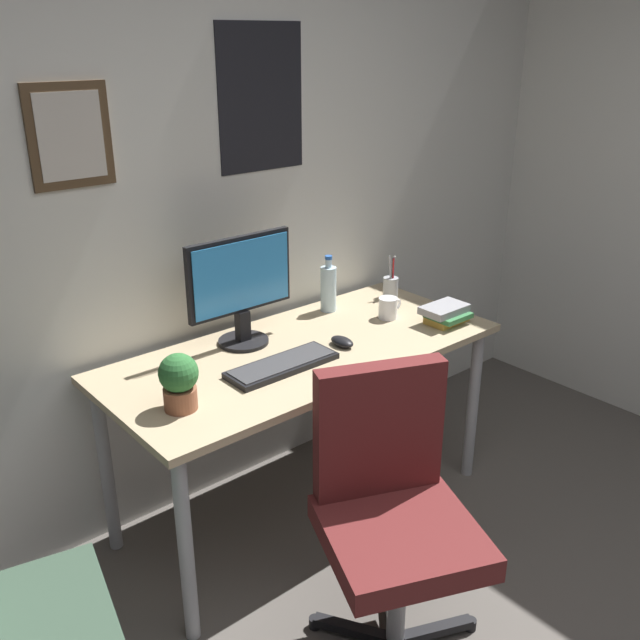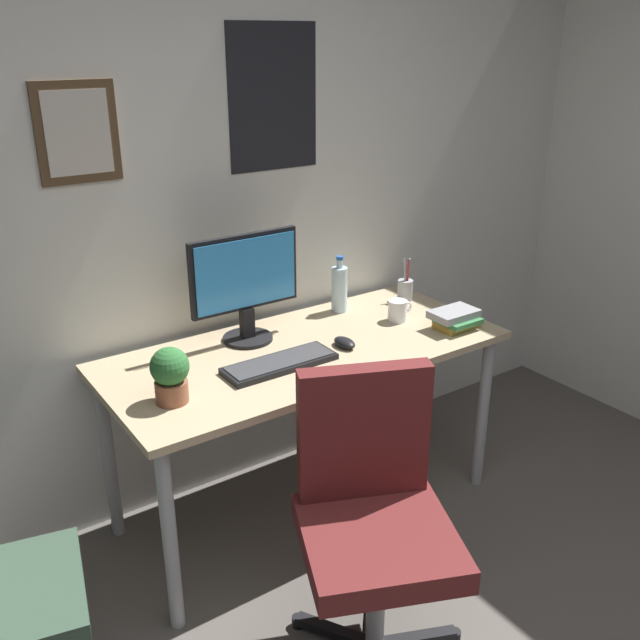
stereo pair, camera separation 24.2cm
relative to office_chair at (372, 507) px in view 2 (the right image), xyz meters
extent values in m
cube|color=silver|center=(-0.04, 1.14, 0.77)|extent=(4.40, 0.08, 2.60)
cube|color=#4C3823|center=(-0.44, 1.09, 1.05)|extent=(0.28, 0.02, 0.34)
cube|color=beige|center=(-0.44, 1.08, 1.05)|extent=(0.22, 0.00, 0.28)
cube|color=black|center=(0.34, 1.09, 1.13)|extent=(0.40, 0.01, 0.56)
cube|color=tan|center=(0.22, 0.70, 0.21)|extent=(1.58, 0.71, 0.03)
cylinder|color=#9EA0A5|center=(-0.51, 0.41, -0.17)|extent=(0.05, 0.05, 0.72)
cylinder|color=#9EA0A5|center=(0.95, 0.41, -0.17)|extent=(0.05, 0.05, 0.72)
cylinder|color=#9EA0A5|center=(-0.51, 1.00, -0.17)|extent=(0.05, 0.05, 0.72)
cylinder|color=#9EA0A5|center=(0.95, 1.00, -0.17)|extent=(0.05, 0.05, 0.72)
cube|color=#591E1E|center=(-0.03, -0.07, -0.07)|extent=(0.60, 0.60, 0.08)
cube|color=#591E1E|center=(0.05, 0.11, 0.20)|extent=(0.41, 0.23, 0.45)
cylinder|color=#9EA0A5|center=(-0.03, -0.07, -0.32)|extent=(0.08, 0.08, 0.42)
cube|color=black|center=(0.10, -0.13, -0.49)|extent=(0.27, 0.15, 0.03)
cylinder|color=black|center=(0.23, -0.18, -0.51)|extent=(0.05, 0.05, 0.04)
cube|color=black|center=(0.06, 0.03, -0.49)|extent=(0.21, 0.24, 0.03)
cylinder|color=black|center=(0.15, 0.14, -0.51)|extent=(0.05, 0.05, 0.04)
cube|color=black|center=(-0.10, 0.05, -0.49)|extent=(0.18, 0.26, 0.03)
cylinder|color=black|center=(-0.17, 0.17, -0.51)|extent=(0.05, 0.05, 0.04)
cube|color=#334738|center=(-1.02, 0.34, -0.09)|extent=(0.50, 0.50, 0.07)
cylinder|color=#9EA0A5|center=(-0.81, 0.47, -0.33)|extent=(0.04, 0.04, 0.41)
cylinder|color=black|center=(0.07, 0.90, 0.23)|extent=(0.20, 0.20, 0.01)
cube|color=black|center=(0.07, 0.90, 0.30)|extent=(0.05, 0.04, 0.12)
cube|color=black|center=(0.07, 0.90, 0.51)|extent=(0.46, 0.02, 0.30)
cube|color=#338CD8|center=(0.07, 0.88, 0.51)|extent=(0.43, 0.00, 0.27)
cube|color=black|center=(0.05, 0.62, 0.23)|extent=(0.43, 0.15, 0.02)
cube|color=#38383A|center=(0.05, 0.62, 0.25)|extent=(0.41, 0.13, 0.00)
ellipsoid|color=black|center=(0.35, 0.62, 0.24)|extent=(0.06, 0.11, 0.04)
cylinder|color=silver|center=(0.56, 0.94, 0.32)|extent=(0.07, 0.07, 0.20)
cylinder|color=silver|center=(0.56, 0.94, 0.44)|extent=(0.03, 0.03, 0.04)
cylinder|color=#2659B2|center=(0.56, 0.94, 0.47)|extent=(0.03, 0.03, 0.01)
cylinder|color=white|center=(0.70, 0.71, 0.27)|extent=(0.08, 0.08, 0.09)
torus|color=white|center=(0.75, 0.71, 0.27)|extent=(0.05, 0.01, 0.05)
cylinder|color=brown|center=(-0.39, 0.59, 0.26)|extent=(0.11, 0.11, 0.07)
sphere|color=#2D6B33|center=(-0.39, 0.59, 0.35)|extent=(0.13, 0.13, 0.13)
ellipsoid|color=#287A38|center=(-0.41, 0.62, 0.36)|extent=(0.07, 0.08, 0.02)
ellipsoid|color=#287A38|center=(-0.35, 0.62, 0.35)|extent=(0.07, 0.08, 0.02)
ellipsoid|color=#287A38|center=(-0.41, 0.56, 0.36)|extent=(0.08, 0.07, 0.02)
cylinder|color=#9EA0A5|center=(0.89, 0.88, 0.27)|extent=(0.07, 0.07, 0.09)
cylinder|color=#263FBF|center=(0.90, 0.88, 0.35)|extent=(0.01, 0.01, 0.13)
cylinder|color=red|center=(0.89, 0.88, 0.35)|extent=(0.01, 0.01, 0.13)
cylinder|color=black|center=(0.90, 0.88, 0.35)|extent=(0.01, 0.01, 0.13)
cylinder|color=#9EA0A5|center=(0.90, 0.88, 0.35)|extent=(0.01, 0.03, 0.14)
cylinder|color=#9EA0A5|center=(0.89, 0.88, 0.35)|extent=(0.01, 0.02, 0.14)
cube|color=gold|center=(0.85, 0.51, 0.24)|extent=(0.18, 0.11, 0.03)
cube|color=#33723F|center=(0.84, 0.50, 0.26)|extent=(0.16, 0.14, 0.02)
cube|color=gray|center=(0.83, 0.51, 0.29)|extent=(0.20, 0.13, 0.03)
camera|label=1|loc=(-1.34, -1.23, 1.36)|focal=39.27mm
camera|label=2|loc=(-1.15, -1.38, 1.36)|focal=39.27mm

